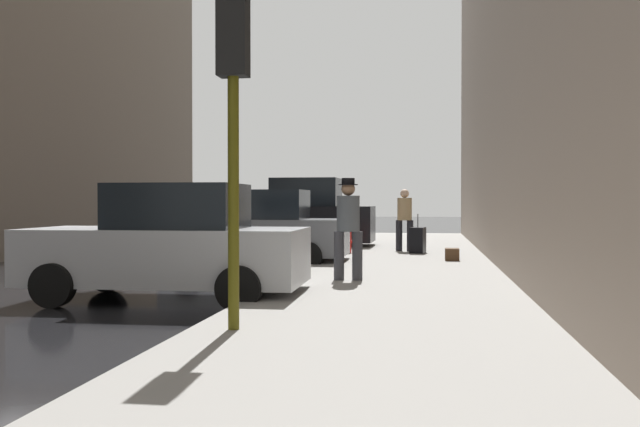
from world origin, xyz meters
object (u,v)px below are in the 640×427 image
parked_gray_coupe (259,230)px  fire_hydrant (347,240)px  duffel_bag (452,254)px  pedestrian_with_beanie (348,224)px  parked_silver_sedan (169,245)px  parked_black_suv (302,217)px  rolling_suitcase (418,240)px  pedestrian_in_tan_coat (405,216)px  traffic_light (233,85)px

parked_gray_coupe → fire_hydrant: parked_gray_coupe is taller
fire_hydrant → duffel_bag: (2.68, -2.04, -0.21)m
fire_hydrant → parked_gray_coupe: bearing=-125.2°
pedestrian_with_beanie → duffel_bag: (1.94, 4.49, -0.85)m
parked_silver_sedan → parked_black_suv: 11.63m
rolling_suitcase → duffel_bag: bearing=-70.3°
parked_gray_coupe → fire_hydrant: size_ratio=5.97×
pedestrian_in_tan_coat → pedestrian_with_beanie: 7.58m
parked_silver_sedan → traffic_light: (1.85, -3.03, 1.91)m
pedestrian_with_beanie → duffel_bag: bearing=66.7°
pedestrian_with_beanie → duffel_bag: 4.96m
fire_hydrant → rolling_suitcase: rolling_suitcase is taller
duffel_bag → parked_gray_coupe: bearing=-173.4°
pedestrian_with_beanie → rolling_suitcase: size_ratio=1.71×
parked_black_suv → parked_gray_coupe: bearing=-90.0°
pedestrian_with_beanie → duffel_bag: size_ratio=4.04×
parked_gray_coupe → fire_hydrant: (1.80, 2.56, -0.35)m
traffic_light → fire_hydrant: bearing=90.3°
parked_silver_sedan → fire_hydrant: bearing=77.9°
traffic_light → duffel_bag: size_ratio=8.18×
traffic_light → duffel_bag: (2.63, 9.42, -2.47)m
parked_silver_sedan → pedestrian_in_tan_coat: 10.00m
pedestrian_in_tan_coat → rolling_suitcase: 1.05m
fire_hydrant → duffel_bag: fire_hydrant is taller
fire_hydrant → rolling_suitcase: 1.88m
parked_silver_sedan → parked_black_suv: bearing=90.0°
rolling_suitcase → parked_black_suv: bearing=141.1°
duffel_bag → rolling_suitcase: bearing=109.7°
parked_gray_coupe → parked_silver_sedan: bearing=-90.0°
traffic_light → pedestrian_in_tan_coat: bearing=83.4°
fire_hydrant → pedestrian_with_beanie: 6.60m
traffic_light → pedestrian_with_beanie: bearing=82.0°
duffel_bag → traffic_light: bearing=-105.6°
parked_gray_coupe → fire_hydrant: bearing=54.8°
parked_gray_coupe → traffic_light: traffic_light is taller
pedestrian_in_tan_coat → traffic_light: bearing=-96.6°
parked_silver_sedan → pedestrian_in_tan_coat: pedestrian_in_tan_coat is taller
parked_silver_sedan → rolling_suitcase: (3.66, 8.67, -0.36)m
fire_hydrant → traffic_light: bearing=-89.7°
fire_hydrant → traffic_light: traffic_light is taller
parked_black_suv → pedestrian_in_tan_coat: size_ratio=2.70×
parked_silver_sedan → duffel_bag: (4.48, 6.39, -0.56)m
fire_hydrant → pedestrian_in_tan_coat: (1.49, 1.02, 0.61)m
parked_black_suv → traffic_light: traffic_light is taller
parked_black_suv → pedestrian_with_beanie: size_ratio=2.60×
traffic_light → parked_silver_sedan: bearing=121.4°
fire_hydrant → duffel_bag: size_ratio=1.60×
fire_hydrant → pedestrian_in_tan_coat: pedestrian_in_tan_coat is taller
pedestrian_with_beanie → rolling_suitcase: (1.12, 6.78, -0.65)m
parked_gray_coupe → pedestrian_in_tan_coat: (3.29, 3.58, 0.26)m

